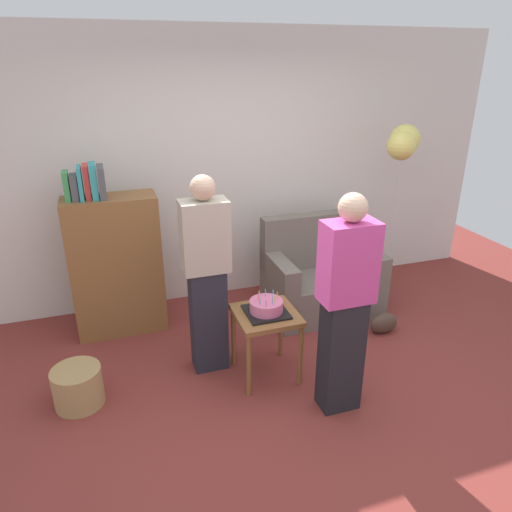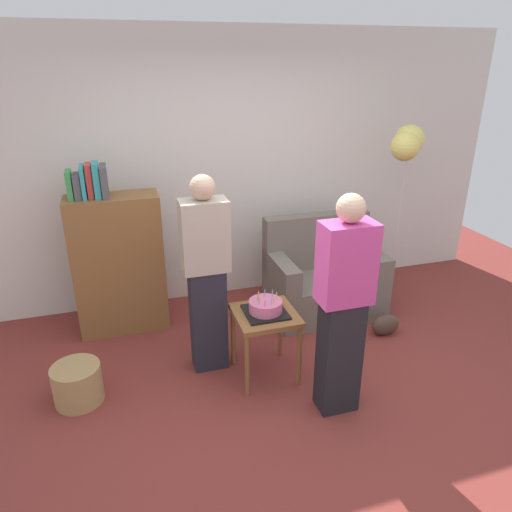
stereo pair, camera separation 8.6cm
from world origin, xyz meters
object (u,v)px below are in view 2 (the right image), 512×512
object	(u,v)px
birthday_cake	(265,307)
person_blowing_candles	(206,275)
couch	(323,279)
balloon_bunch	(407,143)
handbag	(385,325)
bookshelf	(118,262)
wicker_basket	(78,384)
side_table	(265,322)
person_holding_cake	(343,307)

from	to	relation	value
birthday_cake	person_blowing_candles	distance (m)	0.52
couch	balloon_bunch	xyz separation A→B (m)	(0.83, 0.04, 1.31)
handbag	bookshelf	bearing A→B (deg)	159.67
person_blowing_candles	wicker_basket	xyz separation A→B (m)	(-1.04, -0.16, -0.68)
birthday_cake	person_blowing_candles	world-z (taller)	person_blowing_candles
side_table	person_holding_cake	world-z (taller)	person_holding_cake
side_table	person_holding_cake	distance (m)	0.73
bookshelf	person_holding_cake	world-z (taller)	person_holding_cake
balloon_bunch	bookshelf	bearing A→B (deg)	176.04
person_blowing_candles	wicker_basket	distance (m)	1.25
side_table	balloon_bunch	size ratio (longest dim) A/B	0.31
birthday_cake	side_table	bearing A→B (deg)	-168.39
birthday_cake	person_blowing_candles	xyz separation A→B (m)	(-0.40, 0.26, 0.21)
person_holding_cake	balloon_bunch	world-z (taller)	balloon_bunch
bookshelf	birthday_cake	distance (m)	1.53
bookshelf	person_blowing_candles	bearing A→B (deg)	-52.07
birthday_cake	person_blowing_candles	size ratio (longest dim) A/B	0.20
bookshelf	side_table	bearing A→B (deg)	-46.13
birthday_cake	person_holding_cake	size ratio (longest dim) A/B	0.20
birthday_cake	handbag	bearing A→B (deg)	10.85
birthday_cake	person_holding_cake	bearing A→B (deg)	-53.59
handbag	balloon_bunch	bearing A→B (deg)	55.57
side_table	person_blowing_candles	size ratio (longest dim) A/B	0.35
balloon_bunch	side_table	bearing A→B (deg)	-152.12
person_blowing_candles	handbag	size ratio (longest dim) A/B	5.82
balloon_bunch	birthday_cake	bearing A→B (deg)	-152.12
birthday_cake	person_holding_cake	world-z (taller)	person_holding_cake
birthday_cake	wicker_basket	bearing A→B (deg)	176.04
side_table	person_blowing_candles	distance (m)	0.59
handbag	side_table	bearing A→B (deg)	-169.15
person_blowing_candles	person_holding_cake	xyz separation A→B (m)	(0.79, -0.78, 0.00)
person_holding_cake	birthday_cake	bearing A→B (deg)	-51.97
couch	person_holding_cake	distance (m)	1.56
person_holding_cake	handbag	distance (m)	1.38
bookshelf	birthday_cake	xyz separation A→B (m)	(1.06, -1.10, -0.06)
couch	side_table	distance (m)	1.25
birthday_cake	bookshelf	bearing A→B (deg)	133.87
balloon_bunch	handbag	bearing A→B (deg)	-124.43
couch	side_table	size ratio (longest dim) A/B	1.93
bookshelf	person_holding_cake	distance (m)	2.18
wicker_basket	handbag	bearing A→B (deg)	3.01
person_holding_cake	wicker_basket	bearing A→B (deg)	-17.12
bookshelf	handbag	xyz separation A→B (m)	(2.32, -0.86, -0.58)
couch	wicker_basket	size ratio (longest dim) A/B	3.06
person_blowing_candles	balloon_bunch	size ratio (longest dim) A/B	0.90
bookshelf	balloon_bunch	xyz separation A→B (m)	(2.78, -0.19, 0.97)
person_holding_cake	handbag	size ratio (longest dim) A/B	5.82
bookshelf	side_table	world-z (taller)	bookshelf
birthday_cake	person_holding_cake	xyz separation A→B (m)	(0.38, -0.52, 0.21)
bookshelf	side_table	size ratio (longest dim) A/B	2.80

